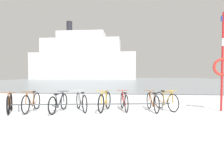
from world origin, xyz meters
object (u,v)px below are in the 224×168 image
(bicycle_4, at_px, (105,101))
(bicycle_6, at_px, (152,102))
(bicycle_1, at_px, (32,102))
(bicycle_7, at_px, (166,101))
(ferry_ship, at_px, (84,60))
(bicycle_2, at_px, (59,103))
(rescue_post, at_px, (222,64))
(bicycle_5, at_px, (124,101))
(bicycle_0, at_px, (10,103))
(bicycle_3, at_px, (81,102))

(bicycle_4, height_order, bicycle_6, bicycle_4)
(bicycle_1, bearing_deg, bicycle_6, 7.51)
(bicycle_7, bearing_deg, ferry_ship, 106.67)
(bicycle_2, relative_size, bicycle_6, 1.04)
(bicycle_4, bearing_deg, rescue_post, 5.32)
(bicycle_1, bearing_deg, bicycle_4, 9.22)
(rescue_post, bearing_deg, bicycle_6, -174.41)
(bicycle_2, height_order, ferry_ship, ferry_ship)
(bicycle_5, distance_m, rescue_post, 4.17)
(bicycle_5, distance_m, bicycle_7, 1.72)
(bicycle_6, height_order, ferry_ship, ferry_ship)
(rescue_post, bearing_deg, bicycle_4, -174.68)
(bicycle_0, distance_m, bicycle_1, 0.79)
(bicycle_1, bearing_deg, bicycle_2, 2.08)
(bicycle_0, height_order, bicycle_6, bicycle_0)
(bicycle_4, height_order, bicycle_5, bicycle_4)
(bicycle_0, bearing_deg, bicycle_5, 11.98)
(bicycle_5, bearing_deg, ferry_ship, 105.31)
(bicycle_6, bearing_deg, ferry_ship, 106.17)
(bicycle_1, distance_m, bicycle_3, 1.94)
(bicycle_3, height_order, ferry_ship, ferry_ship)
(bicycle_6, bearing_deg, bicycle_4, -175.06)
(bicycle_5, height_order, bicycle_7, bicycle_7)
(bicycle_2, bearing_deg, bicycle_1, -177.92)
(ferry_ship, bearing_deg, rescue_post, -71.68)
(bicycle_4, distance_m, rescue_post, 4.91)
(bicycle_6, xyz_separation_m, ferry_ship, (-20.01, 68.99, 7.42))
(bicycle_2, bearing_deg, bicycle_3, 23.00)
(bicycle_0, bearing_deg, bicycle_3, 13.77)
(bicycle_6, xyz_separation_m, rescue_post, (2.75, 0.27, 1.51))
(bicycle_0, height_order, bicycle_4, bicycle_4)
(bicycle_0, distance_m, bicycle_4, 3.66)
(bicycle_3, xyz_separation_m, bicycle_6, (2.85, 0.24, -0.01))
(bicycle_1, relative_size, bicycle_5, 1.11)
(ferry_ship, bearing_deg, bicycle_0, -78.26)
(bicycle_1, bearing_deg, rescue_post, 6.81)
(bicycle_4, bearing_deg, bicycle_1, -170.78)
(bicycle_4, xyz_separation_m, rescue_post, (4.65, 0.43, 1.49))
(bicycle_1, bearing_deg, ferry_ship, 102.36)
(bicycle_0, xyz_separation_m, ferry_ship, (-14.52, 69.88, 7.42))
(bicycle_2, height_order, bicycle_3, bicycle_3)
(bicycle_3, distance_m, bicycle_4, 0.95)
(bicycle_3, xyz_separation_m, ferry_ship, (-17.16, 69.23, 7.41))
(bicycle_0, xyz_separation_m, bicycle_5, (4.35, 0.92, -0.00))
(bicycle_5, height_order, bicycle_6, bicycle_6)
(bicycle_7, bearing_deg, bicycle_2, -168.73)
(bicycle_0, distance_m, bicycle_7, 6.17)
(bicycle_3, bearing_deg, bicycle_4, 4.66)
(bicycle_5, xyz_separation_m, bicycle_7, (1.70, 0.22, 0.02))
(bicycle_4, bearing_deg, bicycle_0, -168.58)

